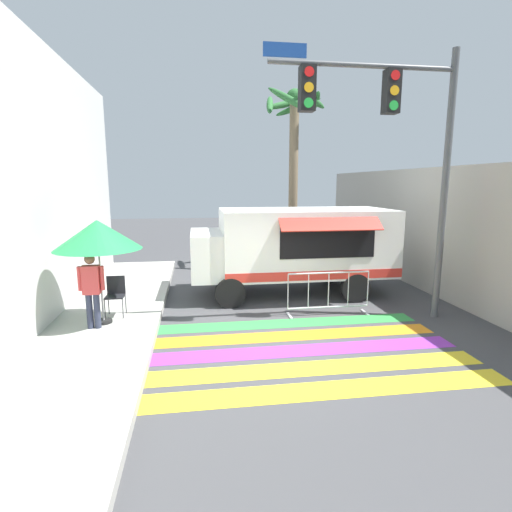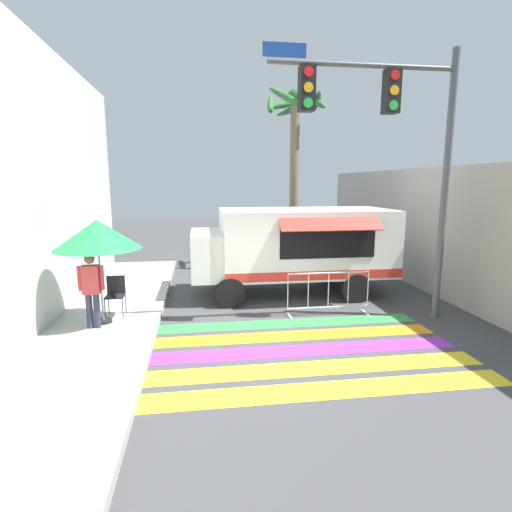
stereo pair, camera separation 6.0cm
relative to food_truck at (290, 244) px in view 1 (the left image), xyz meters
name	(u,v)px [view 1 (the left image)]	position (x,y,z in m)	size (l,w,h in m)	color
ground_plane	(288,339)	(-0.82, -3.41, -1.46)	(60.00, 60.00, 0.00)	#424244
sidewalk_left	(34,349)	(-5.72, -3.41, -1.37)	(4.40, 16.00, 0.18)	#A8A59E
building_left_facade	(3,187)	(-5.95, -3.41, 1.65)	(0.25, 16.00, 6.22)	silver
concrete_wall_right	(433,231)	(4.14, -0.41, 0.36)	(0.20, 16.00, 3.62)	#A39E93
crosswalk_painted	(295,351)	(-0.82, -4.00, -1.45)	(6.40, 3.60, 0.01)	yellow
food_truck	(290,244)	(0.00, 0.00, 0.00)	(5.63, 2.83, 2.45)	white
traffic_signal_pole	(392,130)	(1.62, -2.53, 2.87)	(4.30, 0.29, 6.04)	#515456
patio_umbrella	(98,235)	(-4.69, -2.33, 0.65)	(1.80, 1.80, 2.24)	black
folding_chair	(115,292)	(-4.51, -1.81, -0.73)	(0.41, 0.41, 0.90)	#4C4C51
vendor_person	(92,287)	(-4.81, -2.64, -0.39)	(0.53, 0.21, 1.58)	#2D3347
barricade_front	(328,294)	(0.49, -2.02, -0.92)	(2.04, 0.44, 1.07)	#B7BABF
palm_tree	(294,142)	(0.96, 3.73, 3.20)	(2.35, 2.51, 6.52)	#7A664C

